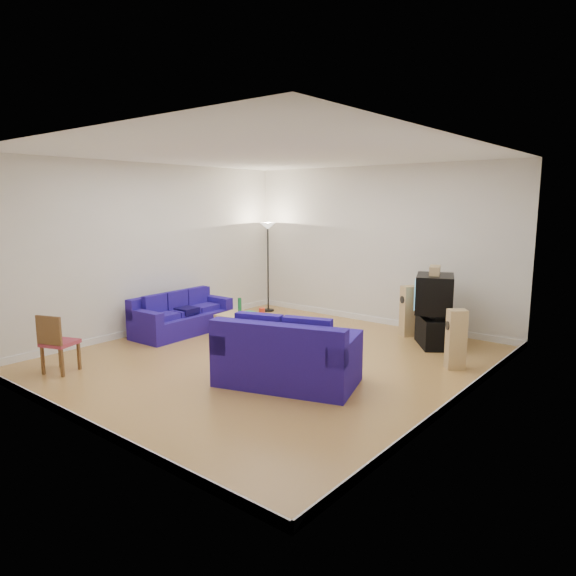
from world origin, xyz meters
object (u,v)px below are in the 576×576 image
Objects in this scene: tv_stand at (433,332)px; television at (434,293)px; sofa_loveseat at (286,360)px; coffee_table at (249,319)px; sofa_three_seat at (181,318)px.

tv_stand is 0.84× the size of television.
sofa_loveseat is 3.24m from television.
coffee_table is at bearing -81.67° from television.
sofa_three_seat is at bearing -84.56° from television.
sofa_loveseat is at bearing -34.98° from coffee_table.
tv_stand is at bearing 68.27° from television.
sofa_loveseat reaches higher than sofa_three_seat.
sofa_loveseat is 1.69× the size of coffee_table.
sofa_three_seat is 4.69m from tv_stand.
tv_stand is (4.15, 2.18, -0.02)m from sofa_three_seat.
sofa_loveseat is 2.11× the size of television.
sofa_loveseat reaches higher than coffee_table.
television is at bearing -126.93° from tv_stand.
sofa_three_seat is 2.35× the size of tv_stand.
sofa_three_seat reaches higher than coffee_table.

